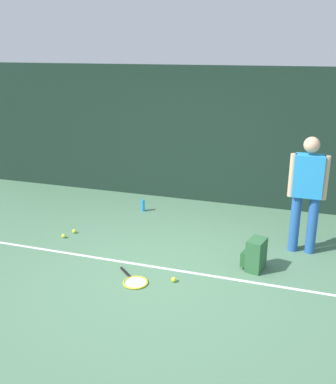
{
  "coord_description": "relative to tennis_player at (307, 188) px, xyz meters",
  "views": [
    {
      "loc": [
        1.74,
        -4.9,
        2.85
      ],
      "look_at": [
        0.0,
        0.4,
        1.0
      ],
      "focal_mm": 40.99,
      "sensor_mm": 36.0,
      "label": 1
    }
  ],
  "objects": [
    {
      "name": "water_bottle",
      "position": [
        -2.81,
        0.82,
        -0.86
      ],
      "size": [
        0.07,
        0.07,
        0.21
      ],
      "primitive_type": "cylinder",
      "color": "#268CD8",
      "rests_on": "ground"
    },
    {
      "name": "tennis_ball_by_fence",
      "position": [
        -1.51,
        -1.43,
        -0.93
      ],
      "size": [
        0.07,
        0.07,
        0.07
      ],
      "primitive_type": "sphere",
      "color": "#CCE033",
      "rests_on": "ground"
    },
    {
      "name": "ground_plane",
      "position": [
        -1.77,
        -1.25,
        -0.97
      ],
      "size": [
        12.0,
        12.0,
        0.0
      ],
      "primitive_type": "plane",
      "color": "#4C7556"
    },
    {
      "name": "back_fence",
      "position": [
        -1.77,
        1.75,
        0.31
      ],
      "size": [
        10.0,
        0.1,
        2.54
      ],
      "primitive_type": "cube",
      "color": "#192D23",
      "rests_on": "ground"
    },
    {
      "name": "backpack",
      "position": [
        -0.58,
        -0.77,
        -0.76
      ],
      "size": [
        0.33,
        0.34,
        0.44
      ],
      "rotation": [
        0.0,
        0.0,
        4.48
      ],
      "color": "#2D6038",
      "rests_on": "ground"
    },
    {
      "name": "tennis_player",
      "position": [
        0.0,
        0.0,
        0.0
      ],
      "size": [
        0.53,
        0.22,
        1.7
      ],
      "rotation": [
        0.0,
        0.0,
        -3.14
      ],
      "color": "#2659A5",
      "rests_on": "ground"
    },
    {
      "name": "tennis_ball_mid_court",
      "position": [
        -3.56,
        -0.68,
        -0.93
      ],
      "size": [
        0.07,
        0.07,
        0.07
      ],
      "primitive_type": "sphere",
      "color": "#CCE033",
      "rests_on": "ground"
    },
    {
      "name": "tennis_racket",
      "position": [
        -1.98,
        -1.6,
        -0.95
      ],
      "size": [
        0.57,
        0.54,
        0.03
      ],
      "rotation": [
        0.0,
        0.0,
        5.54
      ],
      "color": "black",
      "rests_on": "ground"
    },
    {
      "name": "tennis_ball_near_player",
      "position": [
        -3.49,
        -0.46,
        -0.93
      ],
      "size": [
        0.07,
        0.07,
        0.07
      ],
      "primitive_type": "sphere",
      "color": "#CCE033",
      "rests_on": "ground"
    },
    {
      "name": "court_line",
      "position": [
        -1.77,
        -1.13,
        -0.96
      ],
      "size": [
        9.0,
        0.05,
        0.0
      ],
      "primitive_type": "cube",
      "color": "white",
      "rests_on": "ground"
    }
  ]
}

